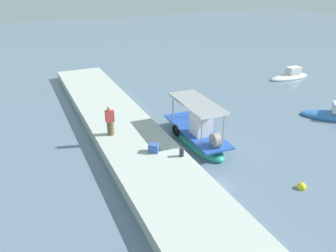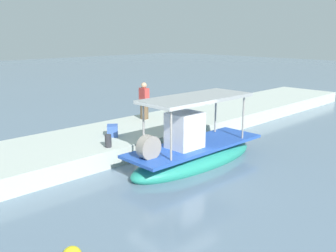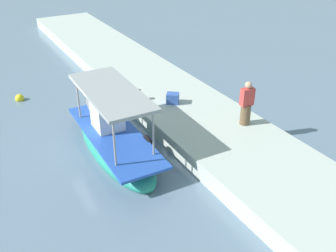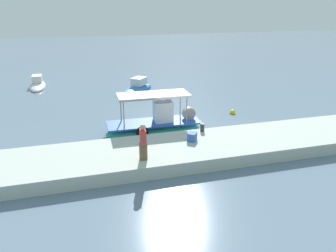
{
  "view_description": "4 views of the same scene",
  "coord_description": "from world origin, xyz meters",
  "px_view_note": "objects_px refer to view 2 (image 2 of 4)",
  "views": [
    {
      "loc": [
        14.72,
        -9.16,
        9.41
      ],
      "look_at": [
        -1.81,
        -1.63,
        1.04
      ],
      "focal_mm": 36.27,
      "sensor_mm": 36.0,
      "label": 1
    },
    {
      "loc": [
        8.65,
        8.57,
        4.66
      ],
      "look_at": [
        -1.04,
        -1.31,
        1.24
      ],
      "focal_mm": 40.0,
      "sensor_mm": 36.0,
      "label": 2
    },
    {
      "loc": [
        -12.96,
        4.37,
        7.99
      ],
      "look_at": [
        -1.8,
        -2.01,
        0.82
      ],
      "focal_mm": 41.83,
      "sensor_mm": 36.0,
      "label": 3
    },
    {
      "loc": [
        -5.74,
        -19.19,
        7.81
      ],
      "look_at": [
        -0.76,
        -1.62,
        0.98
      ],
      "focal_mm": 36.43,
      "sensor_mm": 36.0,
      "label": 4
    }
  ],
  "objects_px": {
    "mooring_bollard": "(108,141)",
    "main_fishing_boat": "(194,152)",
    "fisherman_near_bollard": "(144,102)",
    "cargo_crate": "(113,131)"
  },
  "relations": [
    {
      "from": "mooring_bollard",
      "to": "main_fishing_boat",
      "type": "bearing_deg",
      "value": 136.67
    },
    {
      "from": "main_fishing_boat",
      "to": "fisherman_near_bollard",
      "type": "height_order",
      "value": "main_fishing_boat"
    },
    {
      "from": "main_fishing_boat",
      "to": "cargo_crate",
      "type": "distance_m",
      "value": 3.51
    },
    {
      "from": "fisherman_near_bollard",
      "to": "cargo_crate",
      "type": "height_order",
      "value": "fisherman_near_bollard"
    },
    {
      "from": "main_fishing_boat",
      "to": "mooring_bollard",
      "type": "bearing_deg",
      "value": -43.33
    },
    {
      "from": "main_fishing_boat",
      "to": "fisherman_near_bollard",
      "type": "bearing_deg",
      "value": -110.07
    },
    {
      "from": "fisherman_near_bollard",
      "to": "cargo_crate",
      "type": "xyz_separation_m",
      "value": [
        2.98,
        1.49,
        -0.57
      ]
    },
    {
      "from": "fisherman_near_bollard",
      "to": "cargo_crate",
      "type": "distance_m",
      "value": 3.38
    },
    {
      "from": "mooring_bollard",
      "to": "cargo_crate",
      "type": "distance_m",
      "value": 1.52
    },
    {
      "from": "cargo_crate",
      "to": "mooring_bollard",
      "type": "bearing_deg",
      "value": 47.93
    }
  ]
}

